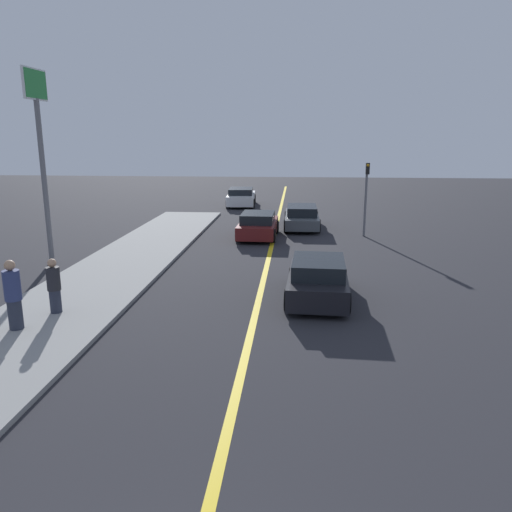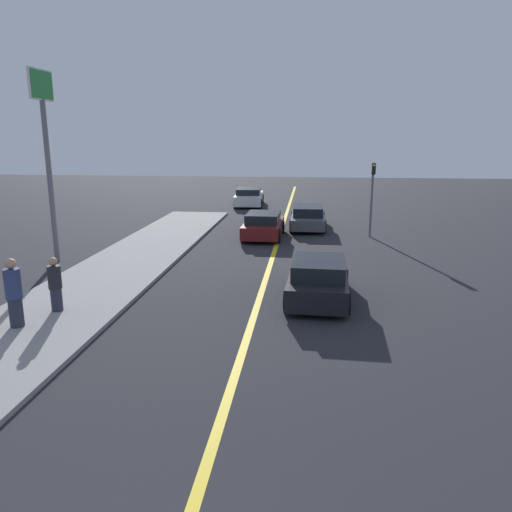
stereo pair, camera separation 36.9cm
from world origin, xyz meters
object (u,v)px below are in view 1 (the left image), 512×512
Objects in this scene: car_parked_left_lot at (241,197)px; pedestrian_far_standing at (54,286)px; car_ahead_center at (258,225)px; car_far_distant at (302,217)px; pedestrian_mid_group at (13,295)px; car_near_right_lane at (318,279)px; roadside_sign at (39,127)px; traffic_light at (366,191)px.

car_parked_left_lot is 2.94× the size of pedestrian_far_standing.
car_ahead_center reaches higher than car_far_distant.
car_ahead_center is at bearing 68.05° from pedestrian_mid_group.
roadside_sign is (-10.46, 3.77, 4.65)m from car_near_right_lane.
pedestrian_mid_group is (-7.43, -15.84, 0.41)m from car_far_distant.
car_near_right_lane is at bearing 16.21° from pedestrian_far_standing.
roadside_sign is (-2.63, 7.19, 4.26)m from pedestrian_mid_group.
pedestrian_mid_group is at bearing -100.32° from car_parked_left_lot.
pedestrian_mid_group reaches higher than car_far_distant.
car_parked_left_lot is 24.80m from pedestrian_mid_group.
traffic_light is (3.14, -2.17, 1.67)m from car_far_distant.
car_parked_left_lot is 18.91m from roadside_sign.
pedestrian_far_standing is (-2.66, -23.33, 0.25)m from car_parked_left_lot.
car_ahead_center is (-2.60, 9.56, -0.02)m from car_near_right_lane.
car_parked_left_lot reaches higher than car_far_distant.
pedestrian_mid_group reaches higher than car_ahead_center.
pedestrian_far_standing is 7.98m from roadside_sign.
traffic_light reaches higher than car_ahead_center.
car_ahead_center is 0.89× the size of car_parked_left_lot.
pedestrian_far_standing is at bearing 71.04° from pedestrian_mid_group.
traffic_light is 15.01m from roadside_sign.
pedestrian_mid_group is 1.35m from pedestrian_far_standing.
pedestrian_far_standing reaches higher than car_far_distant.
car_ahead_center is 2.22× the size of pedestrian_mid_group.
car_far_distant is (2.20, 2.85, 0.00)m from car_ahead_center.
traffic_light is (10.13, 12.40, 1.39)m from pedestrian_far_standing.
car_parked_left_lot is 0.62× the size of roadside_sign.
car_ahead_center is 14.00m from pedestrian_mid_group.
car_far_distant is 16.16m from pedestrian_far_standing.
car_near_right_lane is at bearing -88.60° from car_far_distant.
car_ahead_center is 10.83m from roadside_sign.
car_parked_left_lot is at bearing 71.78° from roadside_sign.
traffic_light is at bearing -58.79° from car_parked_left_lot.
traffic_light reaches higher than car_far_distant.
car_ahead_center is at bearing 67.73° from pedestrian_far_standing.
pedestrian_mid_group is 0.25× the size of roadside_sign.
pedestrian_mid_group is (-7.83, -3.42, 0.39)m from car_near_right_lane.
car_far_distant is 0.62× the size of roadside_sign.
pedestrian_far_standing is 0.21× the size of roadside_sign.
roadside_sign reaches higher than car_parked_left_lot.
traffic_light is (10.57, 13.67, 1.26)m from pedestrian_mid_group.
pedestrian_mid_group is 17.32m from traffic_light.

